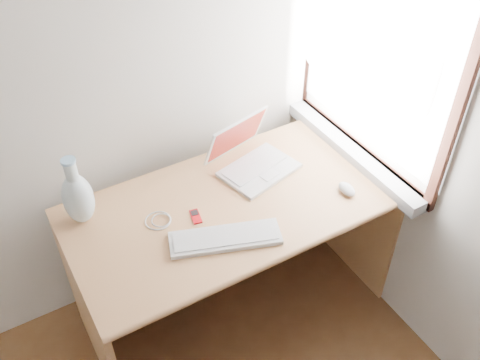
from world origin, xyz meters
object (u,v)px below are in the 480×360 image
desk (225,225)px  laptop (254,157)px  vase (78,197)px  external_keyboard (225,238)px

desk → laptop: (0.21, 0.08, 0.28)m
desk → vase: bearing=167.6°
desk → laptop: size_ratio=3.78×
external_keyboard → vase: 0.62m
laptop → vase: (-0.81, 0.06, 0.08)m
laptop → external_keyboard: laptop is taller
laptop → vase: bearing=162.3°
vase → laptop: bearing=-4.1°
laptop → desk: bearing=-173.5°
laptop → vase: size_ratio=1.19×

